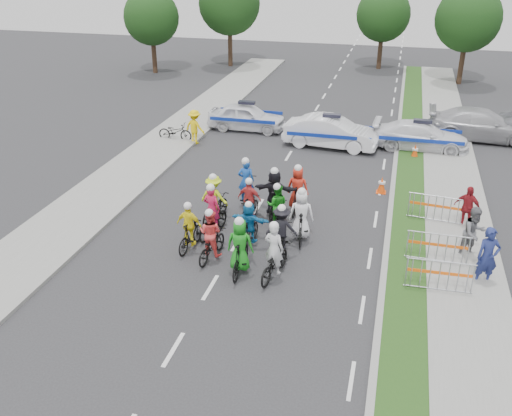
% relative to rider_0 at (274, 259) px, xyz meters
% --- Properties ---
extents(ground, '(90.00, 90.00, 0.00)m').
position_rel_rider_0_xyz_m(ground, '(-1.74, -1.10, -0.65)').
color(ground, '#28282B').
rests_on(ground, ground).
extents(curb_right, '(0.20, 60.00, 0.12)m').
position_rel_rider_0_xyz_m(curb_right, '(3.36, 3.90, -0.59)').
color(curb_right, gray).
rests_on(curb_right, ground).
extents(grass_strip, '(1.20, 60.00, 0.11)m').
position_rel_rider_0_xyz_m(grass_strip, '(4.06, 3.90, -0.60)').
color(grass_strip, '#1D4315').
rests_on(grass_strip, ground).
extents(sidewalk_right, '(2.40, 60.00, 0.13)m').
position_rel_rider_0_xyz_m(sidewalk_right, '(5.86, 3.90, -0.59)').
color(sidewalk_right, gray).
rests_on(sidewalk_right, ground).
extents(sidewalk_left, '(3.00, 60.00, 0.13)m').
position_rel_rider_0_xyz_m(sidewalk_left, '(-8.24, 3.90, -0.59)').
color(sidewalk_left, gray).
rests_on(sidewalk_left, ground).
extents(rider_0, '(1.03, 2.04, 1.99)m').
position_rel_rider_0_xyz_m(rider_0, '(0.00, 0.00, 0.00)').
color(rider_0, black).
rests_on(rider_0, ground).
extents(rider_1, '(0.86, 1.93, 2.02)m').
position_rel_rider_0_xyz_m(rider_1, '(-1.08, -0.04, 0.12)').
color(rider_1, black).
rests_on(rider_1, ground).
extents(rider_2, '(0.88, 1.89, 1.85)m').
position_rel_rider_0_xyz_m(rider_2, '(-2.27, 0.60, 0.03)').
color(rider_2, black).
rests_on(rider_2, ground).
extents(rider_3, '(0.95, 1.77, 1.81)m').
position_rel_rider_0_xyz_m(rider_3, '(-3.15, 1.01, 0.04)').
color(rider_3, black).
rests_on(rider_3, ground).
extents(rider_4, '(1.12, 1.91, 1.87)m').
position_rel_rider_0_xyz_m(rider_4, '(-0.08, 1.47, 0.07)').
color(rider_4, black).
rests_on(rider_4, ground).
extents(rider_5, '(1.40, 1.67, 1.71)m').
position_rel_rider_0_xyz_m(rider_5, '(-1.28, 1.78, 0.07)').
color(rider_5, black).
rests_on(rider_5, ground).
extents(rider_6, '(1.04, 2.07, 2.02)m').
position_rel_rider_0_xyz_m(rider_6, '(-2.75, 2.21, 0.01)').
color(rider_6, black).
rests_on(rider_6, ground).
extents(rider_7, '(0.92, 2.00, 2.04)m').
position_rel_rider_0_xyz_m(rider_7, '(0.38, 2.59, 0.13)').
color(rider_7, black).
rests_on(rider_7, ground).
extents(rider_8, '(0.86, 1.86, 1.83)m').
position_rel_rider_0_xyz_m(rider_8, '(-0.63, 3.25, 0.03)').
color(rider_8, black).
rests_on(rider_8, ground).
extents(rider_9, '(0.95, 1.77, 1.82)m').
position_rel_rider_0_xyz_m(rider_9, '(-1.73, 3.52, 0.05)').
color(rider_9, black).
rests_on(rider_9, ground).
extents(rider_10, '(1.17, 1.99, 1.95)m').
position_rel_rider_0_xyz_m(rider_10, '(-3.03, 3.27, 0.10)').
color(rider_10, black).
rests_on(rider_10, ground).
extents(rider_11, '(1.63, 1.95, 2.04)m').
position_rel_rider_0_xyz_m(rider_11, '(-0.94, 4.20, 0.19)').
color(rider_11, black).
rests_on(rider_11, ground).
extents(rider_12, '(1.01, 2.08, 2.04)m').
position_rel_rider_0_xyz_m(rider_12, '(-2.25, 4.95, 0.02)').
color(rider_12, black).
rests_on(rider_12, ground).
extents(rider_13, '(0.85, 1.91, 1.99)m').
position_rel_rider_0_xyz_m(rider_13, '(-0.18, 4.84, 0.11)').
color(rider_13, black).
rests_on(rider_13, ground).
extents(police_car_0, '(4.29, 1.76, 1.45)m').
position_rel_rider_0_xyz_m(police_car_0, '(-4.83, 14.46, 0.07)').
color(police_car_0, white).
rests_on(police_car_0, ground).
extents(police_car_1, '(4.90, 2.12, 1.57)m').
position_rel_rider_0_xyz_m(police_car_1, '(0.05, 12.74, 0.13)').
color(police_car_1, white).
rests_on(police_car_1, ground).
extents(police_car_2, '(4.82, 2.13, 1.38)m').
position_rel_rider_0_xyz_m(police_car_2, '(4.46, 13.53, 0.03)').
color(police_car_2, white).
rests_on(police_car_2, ground).
extents(civilian_sedan, '(5.58, 2.39, 1.60)m').
position_rel_rider_0_xyz_m(civilian_sedan, '(7.56, 15.90, 0.15)').
color(civilian_sedan, '#A8A7AC').
rests_on(civilian_sedan, ground).
extents(spectator_0, '(0.80, 0.63, 1.92)m').
position_rel_rider_0_xyz_m(spectator_0, '(6.34, 1.20, 0.31)').
color(spectator_0, navy).
rests_on(spectator_0, ground).
extents(spectator_1, '(1.13, 1.07, 1.83)m').
position_rel_rider_0_xyz_m(spectator_1, '(6.08, 2.81, 0.26)').
color(spectator_1, slate).
rests_on(spectator_1, ground).
extents(spectator_2, '(1.06, 0.78, 1.67)m').
position_rel_rider_0_xyz_m(spectator_2, '(6.04, 4.97, 0.18)').
color(spectator_2, maroon).
rests_on(spectator_2, ground).
extents(marshal_hiviz, '(1.29, 0.98, 1.77)m').
position_rel_rider_0_xyz_m(marshal_hiviz, '(-6.81, 11.56, 0.23)').
color(marshal_hiviz, yellow).
rests_on(marshal_hiviz, ground).
extents(barrier_0, '(2.01, 0.56, 1.12)m').
position_rel_rider_0_xyz_m(barrier_0, '(4.96, 0.32, -0.09)').
color(barrier_0, '#A5A8AD').
rests_on(barrier_0, ground).
extents(barrier_1, '(2.01, 0.53, 1.12)m').
position_rel_rider_0_xyz_m(barrier_1, '(4.96, 2.08, -0.09)').
color(barrier_1, '#A5A8AD').
rests_on(barrier_1, ground).
extents(barrier_2, '(2.05, 0.74, 1.12)m').
position_rel_rider_0_xyz_m(barrier_2, '(4.96, 5.13, -0.09)').
color(barrier_2, '#A5A8AD').
rests_on(barrier_2, ground).
extents(cone_0, '(0.40, 0.40, 0.70)m').
position_rel_rider_0_xyz_m(cone_0, '(2.90, 7.52, -0.31)').
color(cone_0, '#F24C0C').
rests_on(cone_0, ground).
extents(cone_1, '(0.40, 0.40, 0.70)m').
position_rel_rider_0_xyz_m(cone_1, '(4.23, 12.13, -0.31)').
color(cone_1, '#F24C0C').
rests_on(cone_1, ground).
extents(parked_bike, '(1.82, 0.65, 0.95)m').
position_rel_rider_0_xyz_m(parked_bike, '(-7.98, 11.72, -0.18)').
color(parked_bike, black).
rests_on(parked_bike, ground).
extents(tree_0, '(4.20, 4.20, 6.30)m').
position_rel_rider_0_xyz_m(tree_0, '(-15.74, 26.90, 3.53)').
color(tree_0, '#382619').
rests_on(tree_0, ground).
extents(tree_1, '(4.55, 4.55, 6.82)m').
position_rel_rider_0_xyz_m(tree_1, '(7.26, 28.90, 3.88)').
color(tree_1, '#382619').
rests_on(tree_1, ground).
extents(tree_3, '(4.90, 4.90, 7.35)m').
position_rel_rider_0_xyz_m(tree_3, '(-10.74, 30.90, 4.23)').
color(tree_3, '#382619').
rests_on(tree_3, ground).
extents(tree_4, '(4.20, 4.20, 6.30)m').
position_rel_rider_0_xyz_m(tree_4, '(1.26, 32.90, 3.53)').
color(tree_4, '#382619').
rests_on(tree_4, ground).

